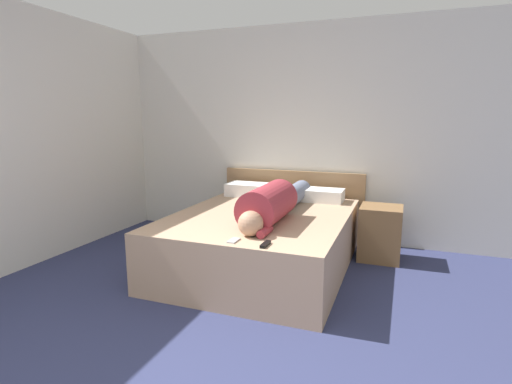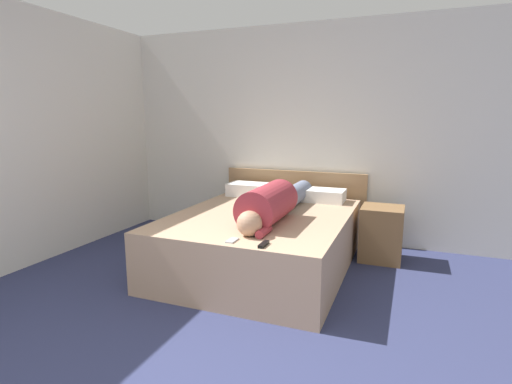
# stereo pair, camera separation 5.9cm
# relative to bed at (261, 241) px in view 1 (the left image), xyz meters

# --- Properties ---
(wall_back) EXTENTS (5.93, 0.06, 2.60)m
(wall_back) POSITION_rel_bed_xyz_m (0.13, 1.21, 1.02)
(wall_back) COLOR silver
(wall_back) RESTS_ON ground_plane
(wall_left) EXTENTS (0.06, 5.03, 2.60)m
(wall_left) POSITION_rel_bed_xyz_m (-2.26, -0.73, 1.02)
(wall_left) COLOR silver
(wall_left) RESTS_ON ground_plane
(bed) EXTENTS (1.66, 2.08, 0.56)m
(bed) POSITION_rel_bed_xyz_m (0.00, 0.00, 0.00)
(bed) COLOR tan
(bed) RESTS_ON ground_plane
(headboard) EXTENTS (1.78, 0.04, 0.85)m
(headboard) POSITION_rel_bed_xyz_m (0.00, 1.14, 0.15)
(headboard) COLOR #A37A51
(headboard) RESTS_ON ground_plane
(nightstand) EXTENTS (0.43, 0.43, 0.58)m
(nightstand) POSITION_rel_bed_xyz_m (1.11, 0.68, 0.01)
(nightstand) COLOR brown
(nightstand) RESTS_ON ground_plane
(person_lying) EXTENTS (0.35, 1.81, 0.35)m
(person_lying) POSITION_rel_bed_xyz_m (0.17, -0.10, 0.43)
(person_lying) COLOR tan
(person_lying) RESTS_ON bed
(pillow_near_headboard) EXTENTS (0.61, 0.32, 0.15)m
(pillow_near_headboard) POSITION_rel_bed_xyz_m (-0.42, 0.83, 0.35)
(pillow_near_headboard) COLOR white
(pillow_near_headboard) RESTS_ON bed
(pillow_second) EXTENTS (0.58, 0.32, 0.14)m
(pillow_second) POSITION_rel_bed_xyz_m (0.39, 0.83, 0.35)
(pillow_second) COLOR white
(pillow_second) RESTS_ON bed
(tv_remote) EXTENTS (0.04, 0.15, 0.02)m
(tv_remote) POSITION_rel_bed_xyz_m (0.37, -0.93, 0.29)
(tv_remote) COLOR black
(tv_remote) RESTS_ON bed
(cell_phone) EXTENTS (0.06, 0.13, 0.01)m
(cell_phone) POSITION_rel_bed_xyz_m (0.10, -0.91, 0.28)
(cell_phone) COLOR #B2B7BC
(cell_phone) RESTS_ON bed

